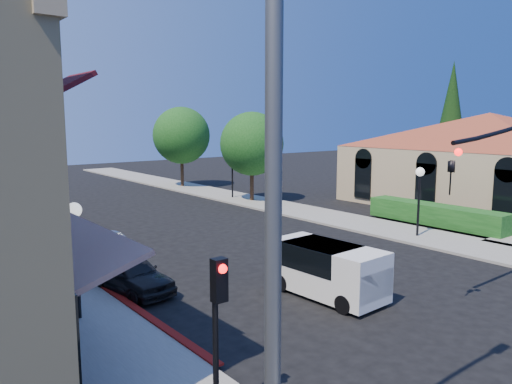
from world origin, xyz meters
TOP-DOWN VIEW (x-y plane):
  - ground at (0.00, 0.00)m, footprint 120.00×120.00m
  - sidewalk_right at (8.75, 27.00)m, footprint 3.50×50.00m
  - curb_red_strip at (-6.90, 8.00)m, footprint 0.25×10.00m
  - mission_building at (21.99, 11.50)m, footprint 30.12×30.12m
  - hedge at (11.70, 9.00)m, footprint 1.40×8.00m
  - conifer_far at (28.00, 18.00)m, footprint 3.20×3.20m
  - street_tree_a at (8.80, 22.00)m, footprint 4.56×4.56m
  - street_tree_b at (8.80, 32.00)m, footprint 4.94×4.94m
  - secondary_signal at (-8.00, 1.41)m, footprint 0.28×0.42m
  - cobra_streetlight at (-9.15, -2.00)m, footprint 3.60×0.25m
  - lamppost_left_near at (-8.50, 8.00)m, footprint 0.44×0.44m
  - lamppost_right_near at (8.50, 8.00)m, footprint 0.44×0.44m
  - lamppost_right_far at (8.50, 24.00)m, footprint 0.44×0.44m
  - white_van at (-1.21, 4.92)m, footprint 1.92×4.07m
  - parked_car_a at (-6.20, 9.49)m, footprint 2.02×3.95m
  - parked_car_b at (-5.62, 13.00)m, footprint 1.70×3.97m
  - parked_car_c at (-6.20, 20.00)m, footprint 1.83×3.74m
  - parked_car_d at (-6.20, 27.14)m, footprint 2.74×4.99m

SIDE VIEW (x-z plane):
  - ground at x=0.00m, z-range 0.00..0.00m
  - curb_red_strip at x=-6.90m, z-range -0.03..0.03m
  - hedge at x=11.70m, z-range -0.55..0.55m
  - sidewalk_right at x=8.75m, z-range 0.00..0.12m
  - parked_car_c at x=-6.20m, z-range 0.00..1.05m
  - parked_car_b at x=-5.62m, z-range 0.00..1.27m
  - parked_car_a at x=-6.20m, z-range 0.00..1.29m
  - parked_car_d at x=-6.20m, z-range 0.00..1.32m
  - white_van at x=-1.21m, z-range 0.14..1.91m
  - secondary_signal at x=-8.00m, z-range 0.66..3.98m
  - lamppost_left_near at x=-8.50m, z-range 0.95..4.52m
  - lamppost_right_near at x=8.50m, z-range 0.95..4.52m
  - lamppost_right_far at x=8.50m, z-range 0.95..4.52m
  - mission_building at x=21.99m, z-range 0.55..6.95m
  - street_tree_a at x=8.80m, z-range 0.95..7.43m
  - street_tree_b at x=8.80m, z-range 1.03..8.05m
  - cobra_streetlight at x=-9.15m, z-range 0.61..9.92m
  - conifer_far at x=28.00m, z-range 0.86..11.86m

